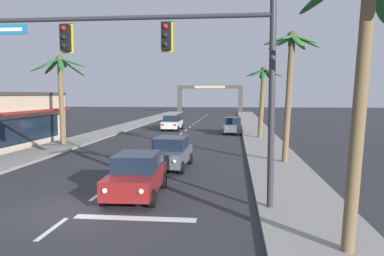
{
  "coord_description": "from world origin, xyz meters",
  "views": [
    {
      "loc": [
        5.35,
        -12.54,
        3.99
      ],
      "look_at": [
        3.13,
        8.0,
        2.2
      ],
      "focal_mm": 36.25,
      "sensor_mm": 36.0,
      "label": 1
    }
  ],
  "objects_px": {
    "traffic_signal_mast": "(174,57)",
    "palm_left_second": "(60,81)",
    "sedan_parked_nearest_kerb": "(233,125)",
    "palm_right_third": "(263,91)",
    "palm_right_second": "(290,68)",
    "town_gateway_arch": "(210,95)",
    "sedan_third_in_queue": "(171,153)",
    "sedan_lead_at_stop_bar": "(137,175)",
    "palm_right_nearest": "(366,35)",
    "sedan_oncoming_far": "(172,123)"
  },
  "relations": [
    {
      "from": "sedan_third_in_queue",
      "to": "traffic_signal_mast",
      "type": "bearing_deg",
      "value": -79.64
    },
    {
      "from": "traffic_signal_mast",
      "to": "sedan_parked_nearest_kerb",
      "type": "bearing_deg",
      "value": 85.77
    },
    {
      "from": "traffic_signal_mast",
      "to": "palm_left_second",
      "type": "distance_m",
      "value": 18.97
    },
    {
      "from": "traffic_signal_mast",
      "to": "sedan_third_in_queue",
      "type": "bearing_deg",
      "value": 100.36
    },
    {
      "from": "sedan_oncoming_far",
      "to": "town_gateway_arch",
      "type": "xyz_separation_m",
      "value": [
        1.46,
        43.3,
        3.07
      ]
    },
    {
      "from": "sedan_third_in_queue",
      "to": "town_gateway_arch",
      "type": "distance_m",
      "value": 65.43
    },
    {
      "from": "sedan_oncoming_far",
      "to": "sedan_parked_nearest_kerb",
      "type": "xyz_separation_m",
      "value": [
        6.7,
        -3.1,
        0.0
      ]
    },
    {
      "from": "sedan_lead_at_stop_bar",
      "to": "sedan_parked_nearest_kerb",
      "type": "distance_m",
      "value": 25.1
    },
    {
      "from": "sedan_parked_nearest_kerb",
      "to": "palm_right_third",
      "type": "xyz_separation_m",
      "value": [
        2.66,
        -4.28,
        3.49
      ]
    },
    {
      "from": "traffic_signal_mast",
      "to": "palm_left_second",
      "type": "xyz_separation_m",
      "value": [
        -11.19,
        15.31,
        -0.25
      ]
    },
    {
      "from": "palm_right_second",
      "to": "town_gateway_arch",
      "type": "distance_m",
      "value": 64.04
    },
    {
      "from": "traffic_signal_mast",
      "to": "palm_left_second",
      "type": "bearing_deg",
      "value": 126.16
    },
    {
      "from": "sedan_lead_at_stop_bar",
      "to": "sedan_third_in_queue",
      "type": "relative_size",
      "value": 1.0
    },
    {
      "from": "palm_right_second",
      "to": "sedan_lead_at_stop_bar",
      "type": "bearing_deg",
      "value": -131.57
    },
    {
      "from": "palm_left_second",
      "to": "palm_right_nearest",
      "type": "bearing_deg",
      "value": -49.34
    },
    {
      "from": "palm_left_second",
      "to": "palm_right_second",
      "type": "relative_size",
      "value": 0.93
    },
    {
      "from": "sedan_oncoming_far",
      "to": "town_gateway_arch",
      "type": "relative_size",
      "value": 0.31
    },
    {
      "from": "palm_right_nearest",
      "to": "palm_right_third",
      "type": "relative_size",
      "value": 1.15
    },
    {
      "from": "sedan_third_in_queue",
      "to": "palm_left_second",
      "type": "height_order",
      "value": "palm_left_second"
    },
    {
      "from": "sedan_oncoming_far",
      "to": "palm_right_third",
      "type": "bearing_deg",
      "value": -38.25
    },
    {
      "from": "sedan_lead_at_stop_bar",
      "to": "sedan_oncoming_far",
      "type": "height_order",
      "value": "same"
    },
    {
      "from": "sedan_oncoming_far",
      "to": "palm_right_nearest",
      "type": "bearing_deg",
      "value": -73.34
    },
    {
      "from": "sedan_lead_at_stop_bar",
      "to": "town_gateway_arch",
      "type": "bearing_deg",
      "value": 91.27
    },
    {
      "from": "palm_left_second",
      "to": "palm_right_second",
      "type": "bearing_deg",
      "value": -20.61
    },
    {
      "from": "palm_right_second",
      "to": "town_gateway_arch",
      "type": "relative_size",
      "value": 0.52
    },
    {
      "from": "sedan_oncoming_far",
      "to": "palm_right_second",
      "type": "distance_m",
      "value": 22.94
    },
    {
      "from": "town_gateway_arch",
      "to": "sedan_parked_nearest_kerb",
      "type": "bearing_deg",
      "value": -83.57
    },
    {
      "from": "traffic_signal_mast",
      "to": "palm_left_second",
      "type": "relative_size",
      "value": 1.56
    },
    {
      "from": "sedan_oncoming_far",
      "to": "palm_right_third",
      "type": "relative_size",
      "value": 0.69
    },
    {
      "from": "sedan_lead_at_stop_bar",
      "to": "palm_right_third",
      "type": "relative_size",
      "value": 0.7
    },
    {
      "from": "sedan_parked_nearest_kerb",
      "to": "palm_right_third",
      "type": "distance_m",
      "value": 6.13
    },
    {
      "from": "sedan_parked_nearest_kerb",
      "to": "palm_right_nearest",
      "type": "bearing_deg",
      "value": -83.94
    },
    {
      "from": "sedan_parked_nearest_kerb",
      "to": "palm_right_second",
      "type": "bearing_deg",
      "value": -79.22
    },
    {
      "from": "sedan_oncoming_far",
      "to": "palm_left_second",
      "type": "bearing_deg",
      "value": -114.67
    },
    {
      "from": "sedan_third_in_queue",
      "to": "sedan_parked_nearest_kerb",
      "type": "xyz_separation_m",
      "value": [
        3.27,
        18.92,
        0.0
      ]
    },
    {
      "from": "sedan_oncoming_far",
      "to": "palm_right_nearest",
      "type": "height_order",
      "value": "palm_right_nearest"
    },
    {
      "from": "sedan_lead_at_stop_bar",
      "to": "palm_right_third",
      "type": "distance_m",
      "value": 21.79
    },
    {
      "from": "sedan_third_in_queue",
      "to": "palm_right_nearest",
      "type": "bearing_deg",
      "value": -59.54
    },
    {
      "from": "sedan_third_in_queue",
      "to": "sedan_parked_nearest_kerb",
      "type": "bearing_deg",
      "value": 80.2
    },
    {
      "from": "traffic_signal_mast",
      "to": "sedan_third_in_queue",
      "type": "relative_size",
      "value": 2.41
    },
    {
      "from": "sedan_parked_nearest_kerb",
      "to": "sedan_lead_at_stop_bar",
      "type": "bearing_deg",
      "value": -98.37
    },
    {
      "from": "traffic_signal_mast",
      "to": "palm_right_nearest",
      "type": "height_order",
      "value": "traffic_signal_mast"
    },
    {
      "from": "sedan_oncoming_far",
      "to": "town_gateway_arch",
      "type": "height_order",
      "value": "town_gateway_arch"
    },
    {
      "from": "traffic_signal_mast",
      "to": "sedan_oncoming_far",
      "type": "xyz_separation_m",
      "value": [
        -4.76,
        29.31,
        -4.41
      ]
    },
    {
      "from": "town_gateway_arch",
      "to": "sedan_third_in_queue",
      "type": "bearing_deg",
      "value": -88.28
    },
    {
      "from": "palm_right_nearest",
      "to": "town_gateway_arch",
      "type": "height_order",
      "value": "palm_right_nearest"
    },
    {
      "from": "palm_left_second",
      "to": "town_gateway_arch",
      "type": "height_order",
      "value": "palm_left_second"
    },
    {
      "from": "palm_right_third",
      "to": "sedan_oncoming_far",
      "type": "bearing_deg",
      "value": 141.75
    },
    {
      "from": "sedan_third_in_queue",
      "to": "palm_right_third",
      "type": "xyz_separation_m",
      "value": [
        5.93,
        14.64,
        3.49
      ]
    },
    {
      "from": "sedan_third_in_queue",
      "to": "sedan_lead_at_stop_bar",
      "type": "bearing_deg",
      "value": -93.7
    }
  ]
}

